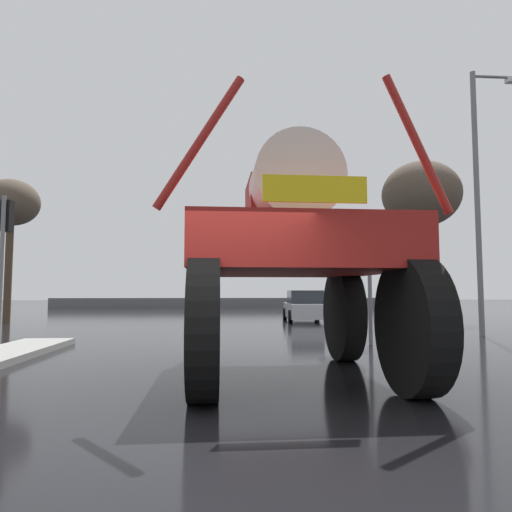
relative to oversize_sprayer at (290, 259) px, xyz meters
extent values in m
plane|color=black|center=(-1.20, 14.73, -2.03)|extent=(120.00, 120.00, 0.00)
cylinder|color=black|center=(-1.49, 1.73, -1.05)|extent=(0.44, 1.96, 1.96)
cylinder|color=black|center=(1.42, 1.78, -1.05)|extent=(0.44, 1.96, 1.96)
cylinder|color=black|center=(-1.42, -1.71, -1.05)|extent=(0.44, 1.96, 1.96)
cylinder|color=black|center=(1.49, -1.65, -1.05)|extent=(0.44, 1.96, 1.96)
cube|color=maroon|center=(0.00, 0.04, 0.14)|extent=(3.48, 4.20, 0.79)
cube|color=maroon|center=(-0.01, 0.47, 1.00)|extent=(1.42, 1.44, 0.95)
cylinder|color=silver|center=(0.01, -0.56, 1.24)|extent=(1.45, 1.24, 1.43)
cylinder|color=maroon|center=(-1.50, -1.85, 1.44)|extent=(1.22, 0.14, 1.89)
cylinder|color=maroon|center=(1.57, -1.80, 1.51)|extent=(0.99, 0.14, 2.00)
cube|color=yellow|center=(0.04, -2.06, 0.78)|extent=(1.40, 0.07, 0.36)
cube|color=#B7B7BF|center=(2.96, 14.90, -1.50)|extent=(1.87, 4.17, 0.70)
cube|color=#23282D|center=(2.95, 14.75, -0.83)|extent=(1.65, 2.16, 0.64)
cylinder|color=black|center=(2.17, 16.28, -1.73)|extent=(0.21, 0.61, 0.60)
cylinder|color=black|center=(3.87, 16.21, -1.73)|extent=(0.21, 0.61, 0.60)
cylinder|color=black|center=(2.05, 13.59, -1.73)|extent=(0.21, 0.61, 0.60)
cylinder|color=black|center=(3.75, 13.51, -1.73)|extent=(0.21, 0.61, 0.60)
cylinder|color=slate|center=(-6.95, 4.57, -0.03)|extent=(0.11, 0.11, 4.01)
cube|color=black|center=(-6.95, 4.79, 1.46)|extent=(0.24, 0.32, 0.84)
sphere|color=#390503|center=(-6.95, 4.98, 1.73)|extent=(0.17, 0.17, 0.17)
sphere|color=#3C2403|center=(-6.95, 4.98, 1.46)|extent=(0.17, 0.17, 0.17)
sphere|color=green|center=(-6.95, 4.98, 1.19)|extent=(0.17, 0.17, 0.17)
cylinder|color=slate|center=(2.93, 4.57, -0.16)|extent=(0.11, 0.11, 3.75)
cube|color=black|center=(2.93, 4.79, 1.20)|extent=(0.24, 0.32, 0.84)
sphere|color=#390503|center=(2.93, 4.98, 1.47)|extent=(0.17, 0.17, 0.17)
sphere|color=#3C2403|center=(2.93, 4.98, 1.20)|extent=(0.17, 0.17, 0.17)
sphere|color=green|center=(2.93, 4.98, 0.93)|extent=(0.17, 0.17, 0.17)
cylinder|color=slate|center=(7.47, 6.87, 2.50)|extent=(0.18, 0.18, 9.07)
cylinder|color=slate|center=(8.21, 6.87, 6.89)|extent=(1.48, 0.10, 0.10)
cylinder|color=#473828|center=(-11.18, 14.51, 0.36)|extent=(0.34, 0.34, 4.79)
ellipsoid|color=brown|center=(-11.18, 14.51, 3.66)|extent=(2.59, 2.59, 2.20)
cylinder|color=#473828|center=(8.78, 14.10, 0.46)|extent=(0.41, 0.41, 4.98)
ellipsoid|color=brown|center=(8.78, 14.10, 4.30)|extent=(3.86, 3.86, 3.28)
cube|color=#59595B|center=(-1.20, 33.48, -1.58)|extent=(29.87, 0.24, 0.90)
camera|label=1|loc=(-1.20, -7.99, -0.57)|focal=32.41mm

